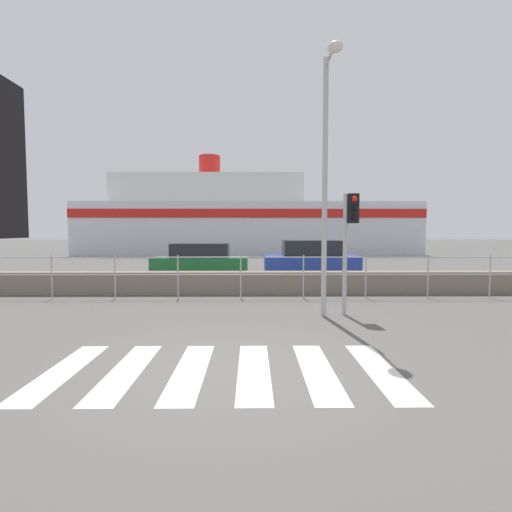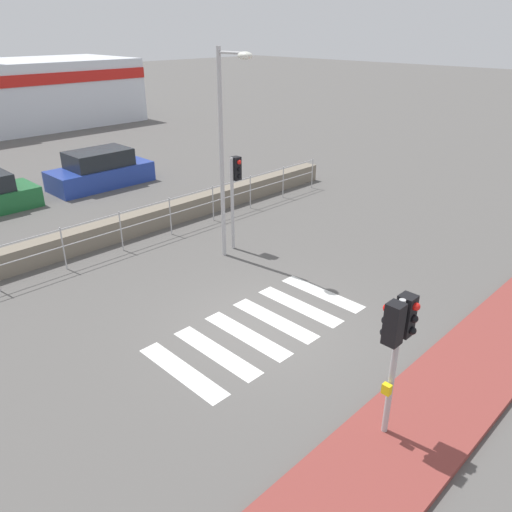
% 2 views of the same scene
% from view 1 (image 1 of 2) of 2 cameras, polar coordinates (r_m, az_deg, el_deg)
% --- Properties ---
extents(ground_plane, '(160.00, 160.00, 0.00)m').
position_cam_1_polar(ground_plane, '(5.88, -3.88, -16.05)').
color(ground_plane, '#565451').
extents(crosswalk, '(4.95, 2.40, 0.01)m').
position_cam_1_polar(crosswalk, '(5.89, -4.86, -15.99)').
color(crosswalk, silver).
rests_on(crosswalk, ground_plane).
extents(seawall, '(20.29, 0.55, 0.69)m').
position_cam_1_polar(seawall, '(12.53, -2.07, -3.82)').
color(seawall, slate).
rests_on(seawall, ground_plane).
extents(harbor_fence, '(18.30, 0.04, 1.27)m').
position_cam_1_polar(harbor_fence, '(11.60, -2.19, -2.04)').
color(harbor_fence, '#B2B2B5').
rests_on(harbor_fence, ground_plane).
extents(traffic_light_far, '(0.34, 0.32, 2.83)m').
position_cam_1_polar(traffic_light_far, '(9.53, 13.27, 4.16)').
color(traffic_light_far, '#B2B2B5').
rests_on(traffic_light_far, ground_plane).
extents(streetlamp, '(0.32, 1.24, 5.81)m').
position_cam_1_polar(streetlamp, '(9.17, 10.12, 13.99)').
color(streetlamp, '#B2B2B5').
rests_on(streetlamp, ground_plane).
extents(ferry_boat, '(27.45, 7.87, 8.32)m').
position_cam_1_polar(ferry_boat, '(34.52, -2.23, 5.01)').
color(ferry_boat, silver).
rests_on(ferry_boat, ground_plane).
extents(parked_car_green, '(4.28, 1.75, 1.39)m').
position_cam_1_polar(parked_car_green, '(18.36, -7.93, -0.68)').
color(parked_car_green, '#1E6633').
rests_on(parked_car_green, ground_plane).
extents(parked_car_blue, '(4.24, 1.88, 1.53)m').
position_cam_1_polar(parked_car_blue, '(18.41, 7.84, -0.49)').
color(parked_car_blue, '#233D9E').
rests_on(parked_car_blue, ground_plane).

